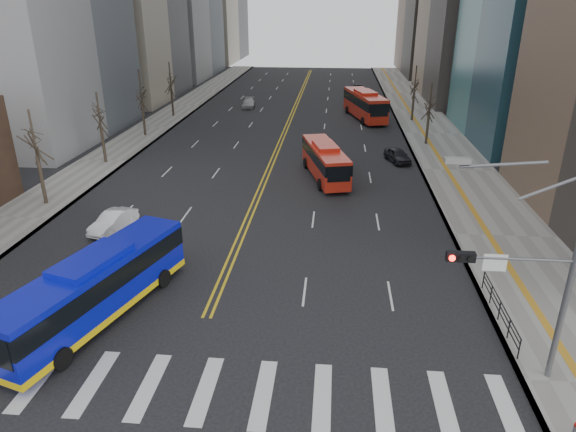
{
  "coord_description": "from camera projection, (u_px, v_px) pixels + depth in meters",
  "views": [
    {
      "loc": [
        6.03,
        -16.04,
        14.52
      ],
      "look_at": [
        3.67,
        9.35,
        3.83
      ],
      "focal_mm": 32.0,
      "sensor_mm": 36.0,
      "label": 1
    }
  ],
  "objects": [
    {
      "name": "red_bus_far",
      "position": [
        365.0,
        103.0,
        68.02
      ],
      "size": [
        5.56,
        11.95,
        3.68
      ],
      "color": "red",
      "rests_on": "ground"
    },
    {
      "name": "crosswalk",
      "position": [
        177.0,
        388.0,
        20.85
      ],
      "size": [
        26.7,
        4.0,
        0.01
      ],
      "color": "silver",
      "rests_on": "ground"
    },
    {
      "name": "street_trees",
      "position": [
        203.0,
        106.0,
        51.31
      ],
      "size": [
        35.2,
        47.2,
        7.6
      ],
      "color": "#32281E",
      "rests_on": "ground"
    },
    {
      "name": "signal_mast",
      "position": [
        532.0,
        275.0,
        19.64
      ],
      "size": [
        5.37,
        0.37,
        9.39
      ],
      "color": "slate",
      "rests_on": "ground"
    },
    {
      "name": "car_dark_mid",
      "position": [
        398.0,
        155.0,
        49.94
      ],
      "size": [
        2.72,
        4.23,
        1.34
      ],
      "primitive_type": "imported",
      "rotation": [
        0.0,
        0.0,
        0.31
      ],
      "color": "black",
      "rests_on": "ground"
    },
    {
      "name": "sidewalk_right",
      "position": [
        432.0,
        134.0,
        60.66
      ],
      "size": [
        7.0,
        130.0,
        0.15
      ],
      "primitive_type": "cube",
      "color": "gray",
      "rests_on": "ground"
    },
    {
      "name": "pedestrian_railing",
      "position": [
        500.0,
        308.0,
        24.83
      ],
      "size": [
        0.06,
        6.06,
        1.02
      ],
      "color": "black",
      "rests_on": "sidewalk_right"
    },
    {
      "name": "sidewalk_left",
      "position": [
        153.0,
        128.0,
        63.56
      ],
      "size": [
        5.0,
        130.0,
        0.15
      ],
      "primitive_type": "cube",
      "color": "gray",
      "rests_on": "ground"
    },
    {
      "name": "ground",
      "position": [
        177.0,
        388.0,
        20.85
      ],
      "size": [
        220.0,
        220.0,
        0.0
      ],
      "primitive_type": "plane",
      "color": "black"
    },
    {
      "name": "car_white",
      "position": [
        113.0,
        221.0,
        34.98
      ],
      "size": [
        2.33,
        4.24,
        1.32
      ],
      "primitive_type": "imported",
      "rotation": [
        0.0,
        0.0,
        -0.24
      ],
      "color": "white",
      "rests_on": "ground"
    },
    {
      "name": "blue_bus",
      "position": [
        96.0,
        286.0,
        24.87
      ],
      "size": [
        5.69,
        11.76,
        3.37
      ],
      "color": "#0B12B1",
      "rests_on": "ground"
    },
    {
      "name": "centerline",
      "position": [
        292.0,
        114.0,
        71.36
      ],
      "size": [
        0.55,
        100.0,
        0.01
      ],
      "color": "gold",
      "rests_on": "ground"
    },
    {
      "name": "car_silver",
      "position": [
        249.0,
        103.0,
        75.74
      ],
      "size": [
        2.16,
        4.5,
        1.26
      ],
      "primitive_type": "imported",
      "rotation": [
        0.0,
        0.0,
        0.09
      ],
      "color": "#A2A1A7",
      "rests_on": "ground"
    },
    {
      "name": "red_bus_near",
      "position": [
        325.0,
        159.0,
        45.0
      ],
      "size": [
        4.63,
        9.97,
        3.12
      ],
      "color": "red",
      "rests_on": "ground"
    },
    {
      "name": "car_dark_far",
      "position": [
        359.0,
        88.0,
        88.79
      ],
      "size": [
        3.15,
        4.88,
        1.25
      ],
      "primitive_type": "imported",
      "rotation": [
        0.0,
        0.0,
        0.26
      ],
      "color": "black",
      "rests_on": "ground"
    }
  ]
}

